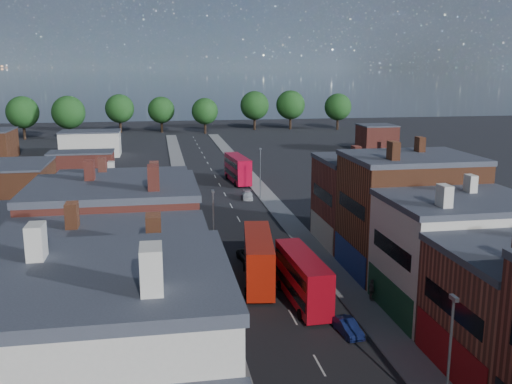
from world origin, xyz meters
name	(u,v)px	position (x,y,z in m)	size (l,w,h in m)	color
pavement_west	(190,217)	(-6.50, 50.00, 0.06)	(3.00, 200.00, 0.12)	gray
pavement_east	(282,213)	(6.50, 50.00, 0.06)	(3.00, 200.00, 0.12)	gray
terrace_west	(98,361)	(-14.00, 0.00, 6.03)	(12.00, 80.00, 12.05)	brown
lamp_post_1	(450,353)	(5.20, 0.00, 4.70)	(0.25, 0.70, 8.12)	slate
lamp_post_2	(213,222)	(-5.20, 30.00, 4.70)	(0.25, 0.70, 8.12)	slate
lamp_post_3	(260,170)	(5.20, 60.00, 4.70)	(0.25, 0.70, 8.12)	slate
bus_0	(258,258)	(-1.50, 24.01, 2.58)	(3.97, 11.31, 4.78)	red
bus_1	(302,277)	(1.50, 18.76, 2.40)	(2.95, 10.39, 4.45)	red
bus_2	(238,168)	(3.49, 73.53, 2.60)	(3.56, 11.33, 4.81)	#AF0722
car_1	(348,327)	(3.51, 12.26, 0.60)	(1.27, 3.64, 1.20)	#111C4E
car_2	(251,257)	(-1.20, 30.15, 0.67)	(2.21, 4.80, 1.33)	black
car_3	(248,196)	(3.16, 60.02, 0.57)	(1.61, 3.95, 1.15)	silver
ped_1	(207,346)	(-7.70, 10.10, 1.09)	(0.94, 0.52, 1.94)	#3B1C17
ped_3	(372,290)	(7.70, 18.08, 1.10)	(1.15, 0.52, 1.96)	#5F5A51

